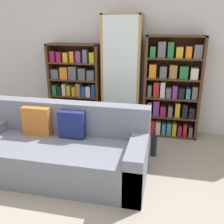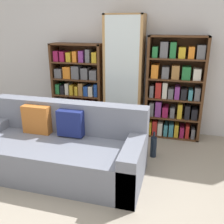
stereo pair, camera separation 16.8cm
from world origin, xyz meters
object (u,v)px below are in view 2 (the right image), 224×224
Objects in this scene: couch at (59,150)px; display_cabinet at (124,77)px; wine_bottle at (153,146)px; bookshelf_left at (78,88)px; bookshelf_right at (174,91)px.

couch is 1.09× the size of display_cabinet.
display_cabinet is at bearing 127.93° from wine_bottle.
display_cabinet reaches higher than bookshelf_left.
wine_bottle is at bearing -52.07° from display_cabinet.
bookshelf_left is 0.85m from display_cabinet.
bookshelf_right reaches higher than bookshelf_left.
bookshelf_left is at bearing 178.87° from display_cabinet.
wine_bottle is at bearing 31.16° from couch.
display_cabinet is at bearing -178.83° from bookshelf_right.
couch is at bearing -108.76° from display_cabinet.
bookshelf_right is at bearing 0.01° from bookshelf_left.
wine_bottle is (0.60, -0.77, -0.79)m from display_cabinet.
display_cabinet reaches higher than couch.
bookshelf_left is 3.93× the size of wine_bottle.
wine_bottle is (1.42, -0.79, -0.55)m from bookshelf_left.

